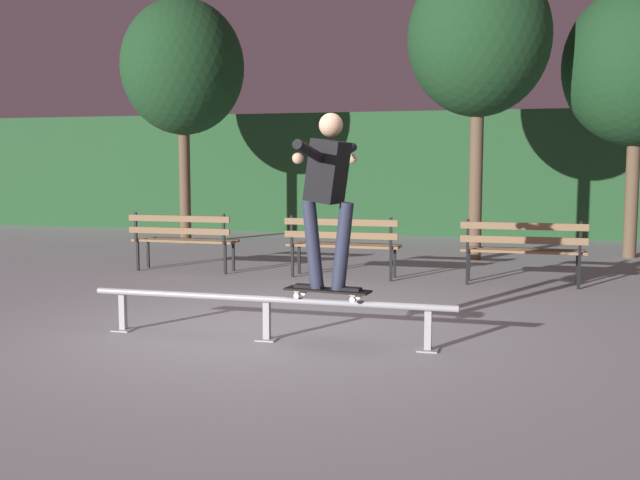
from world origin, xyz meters
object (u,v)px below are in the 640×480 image
at_px(grind_rail, 267,307).
at_px(park_bench_left_center, 342,240).
at_px(tree_far_left, 183,68).
at_px(skateboard, 328,291).
at_px(skateboarder, 328,186).
at_px(tree_behind_benches, 479,39).
at_px(tree_far_right, 637,66).
at_px(park_bench_leftmost, 183,236).
at_px(park_bench_right_center, 523,245).

xyz_separation_m(grind_rail, park_bench_left_center, (-0.18, 3.70, 0.23)).
distance_m(park_bench_left_center, tree_far_left, 6.19).
xyz_separation_m(skateboard, skateboarder, (0.00, -0.00, 0.94)).
xyz_separation_m(tree_behind_benches, tree_far_right, (2.54, 0.96, -0.40)).
bearing_deg(park_bench_leftmost, tree_behind_benches, 31.86).
height_order(park_bench_left_center, park_bench_right_center, same).
bearing_deg(skateboarder, tree_behind_benches, 81.76).
bearing_deg(skateboarder, tree_far_left, 123.65).
xyz_separation_m(grind_rail, park_bench_right_center, (2.26, 3.70, 0.23)).
relative_size(grind_rail, park_bench_right_center, 2.17).
distance_m(skateboard, tree_far_left, 9.26).
relative_size(grind_rail, skateboard, 4.35).
bearing_deg(tree_far_right, skateboarder, -115.57).
xyz_separation_m(grind_rail, skateboarder, (0.58, -0.00, 1.11)).
bearing_deg(tree_far_right, tree_behind_benches, -159.41).
bearing_deg(grind_rail, park_bench_leftmost, 125.26).
xyz_separation_m(grind_rail, tree_far_left, (-4.28, 7.30, 3.16)).
distance_m(skateboarder, park_bench_left_center, 3.88).
bearing_deg(grind_rail, tree_far_left, 120.40).
bearing_deg(skateboard, tree_far_left, 123.64).
height_order(park_bench_leftmost, tree_behind_benches, tree_behind_benches).
distance_m(skateboarder, tree_behind_benches, 6.68).
relative_size(park_bench_right_center, tree_behind_benches, 0.33).
bearing_deg(skateboarder, tree_far_right, 64.43).
height_order(tree_far_left, tree_far_right, tree_far_left).
bearing_deg(park_bench_left_center, skateboarder, -78.44).
height_order(park_bench_leftmost, tree_far_right, tree_far_right).
xyz_separation_m(tree_far_left, tree_far_right, (8.30, -0.09, -0.25)).
height_order(grind_rail, park_bench_leftmost, park_bench_leftmost).
bearing_deg(skateboard, tree_far_right, 64.41).
relative_size(skateboarder, park_bench_leftmost, 0.97).
distance_m(park_bench_left_center, park_bench_right_center, 2.44).
distance_m(grind_rail, tree_behind_benches, 7.22).
relative_size(skateboarder, tree_far_right, 0.34).
relative_size(skateboarder, tree_behind_benches, 0.32).
bearing_deg(skateboard, park_bench_left_center, 101.52).
xyz_separation_m(park_bench_leftmost, tree_behind_benches, (4.10, 2.55, 3.07)).
relative_size(park_bench_left_center, tree_far_right, 0.35).
xyz_separation_m(park_bench_left_center, park_bench_right_center, (2.44, 0.00, 0.00)).
bearing_deg(tree_far_right, park_bench_right_center, -116.79).
bearing_deg(tree_far_right, park_bench_leftmost, -152.19).
distance_m(skateboard, park_bench_right_center, 4.06).
bearing_deg(park_bench_leftmost, skateboard, -49.23).
distance_m(grind_rail, park_bench_right_center, 4.34).
bearing_deg(skateboard, skateboarder, -6.43).
bearing_deg(tree_far_right, skateboard, -115.59).
bearing_deg(skateboarder, skateboard, 173.57).
distance_m(park_bench_leftmost, tree_behind_benches, 5.72).
xyz_separation_m(skateboarder, tree_behind_benches, (0.90, 6.25, 2.19)).
xyz_separation_m(skateboarder, park_bench_left_center, (-0.76, 3.70, -0.88)).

